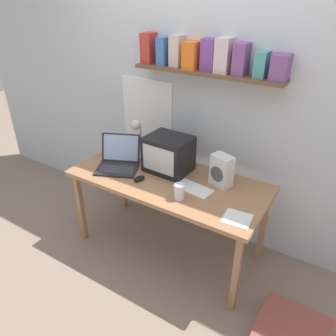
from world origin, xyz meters
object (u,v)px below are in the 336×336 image
Objects in this scene: computer_mouse at (139,179)px; floor_cushion at (291,336)px; crt_monitor at (168,154)px; space_heater at (222,170)px; juice_glass at (179,192)px; loose_paper_near_monitor at (194,188)px; open_notebook at (120,149)px; loose_paper_near_laptop at (237,218)px; desk_lamp at (138,134)px; laptop at (119,160)px; corner_desk at (168,185)px.

floor_cushion is at bearing -8.28° from computer_mouse.
crt_monitor is 1.47× the size of space_heater.
juice_glass is at bearing -7.61° from computer_mouse.
crt_monitor is at bearing 155.37° from loose_paper_near_monitor.
crt_monitor reaches higher than floor_cushion.
open_notebook is 1.56× the size of loose_paper_near_laptop.
juice_glass is 0.60× the size of loose_paper_near_laptop.
floor_cushion is (0.97, -0.15, -0.73)m from juice_glass.
loose_paper_near_laptop is at bearing -33.14° from space_heater.
desk_lamp is (-0.35, 0.04, 0.09)m from crt_monitor.
open_notebook is at bearing 165.48° from loose_paper_near_monitor.
laptop is 1.16m from loose_paper_near_laptop.
desk_lamp reaches higher than space_heater.
loose_paper_near_laptop is (1.15, -0.15, -0.06)m from laptop.
loose_paper_near_monitor is (0.72, 0.03, -0.06)m from laptop.
computer_mouse is (-0.11, -0.27, -0.14)m from crt_monitor.
laptop is 0.96× the size of floor_cushion.
corner_desk is at bearing 37.80° from computer_mouse.
space_heater is 1.26× the size of loose_paper_near_laptop.
loose_paper_near_monitor is 1.00× the size of open_notebook.
desk_lamp is 0.45m from computer_mouse.
desk_lamp reaches higher than loose_paper_near_laptop.
laptop is at bearing -51.53° from open_notebook.
crt_monitor reaches higher than juice_glass.
computer_mouse is at bearing -142.20° from corner_desk.
floor_cushion is at bearing -16.10° from corner_desk.
loose_paper_near_monitor is 1.55× the size of loose_paper_near_laptop.
loose_paper_near_laptop is (1.10, -0.37, -0.24)m from desk_lamp.
space_heater is 0.55× the size of floor_cushion.
loose_paper_near_monitor is 0.97m from open_notebook.
open_notebook is (-0.93, 0.24, 0.00)m from loose_paper_near_monitor.
crt_monitor is at bearing -159.74° from space_heater.
corner_desk is at bearing 163.60° from loose_paper_near_laptop.
loose_paper_near_monitor reaches higher than floor_cushion.
corner_desk is 0.47m from space_heater.
laptop is at bearing -154.48° from crt_monitor.
desk_lamp is 0.36m from open_notebook.
laptop is 0.73m from loose_paper_near_monitor.
desk_lamp is at bearing 158.13° from corner_desk.
floor_cushion is at bearing -13.64° from space_heater.
computer_mouse reaches higher than floor_cushion.
space_heater is 0.81× the size of loose_paper_near_monitor.
corner_desk is at bearing -18.42° from laptop.
desk_lamp is 1.18m from loose_paper_near_laptop.
laptop is at bearing 169.86° from floor_cushion.
loose_paper_near_monitor is at bearing -14.52° from open_notebook.
computer_mouse is at bearing 171.72° from floor_cushion.
space_heater reaches higher than open_notebook.
laptop is 2.21× the size of loose_paper_near_laptop.
laptop is 0.71m from juice_glass.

